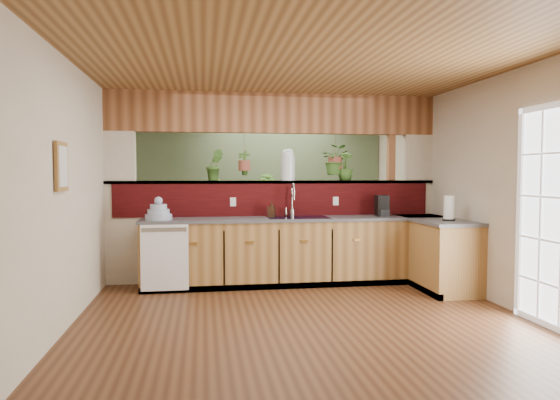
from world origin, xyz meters
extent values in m
cube|color=#4C2B17|center=(0.00, 0.00, 0.00)|extent=(4.60, 7.00, 0.01)
cube|color=brown|center=(0.00, 0.00, 2.60)|extent=(4.60, 7.00, 0.01)
cube|color=beige|center=(0.00, 3.50, 1.30)|extent=(4.60, 0.02, 2.60)
cube|color=beige|center=(0.00, -3.50, 1.30)|extent=(4.60, 0.02, 2.60)
cube|color=beige|center=(-2.30, 0.00, 1.30)|extent=(0.02, 7.00, 2.60)
cube|color=beige|center=(2.30, 0.00, 1.30)|extent=(0.02, 7.00, 2.60)
cube|color=beige|center=(0.00, 1.35, 0.68)|extent=(4.60, 0.15, 1.35)
cube|color=#370708|center=(0.00, 1.27, 1.12)|extent=(4.40, 0.02, 0.45)
cube|color=brown|center=(0.00, 1.35, 1.37)|extent=(4.60, 0.21, 0.04)
cube|color=brown|center=(0.00, 1.35, 2.33)|extent=(4.60, 0.15, 0.55)
cube|color=beige|center=(-2.10, 1.35, 1.70)|extent=(0.40, 0.15, 0.70)
cube|color=beige|center=(2.10, 1.35, 1.70)|extent=(0.40, 0.15, 0.70)
cube|color=brown|center=(1.70, 1.35, 1.30)|extent=(0.10, 0.10, 2.60)
cube|color=brown|center=(0.00, 1.35, 1.37)|extent=(4.60, 0.21, 0.04)
cube|color=brown|center=(0.00, 1.35, 2.33)|extent=(4.60, 0.15, 0.55)
cube|color=#4C5F40|center=(0.00, 3.48, 1.30)|extent=(4.55, 0.02, 2.55)
cube|color=olive|center=(0.25, 0.98, 0.43)|extent=(4.10, 0.60, 0.86)
cube|color=#47474C|center=(0.25, 0.98, 0.88)|extent=(4.14, 0.64, 0.04)
cube|color=olive|center=(2.00, 0.54, 0.43)|extent=(0.60, 1.48, 0.86)
cube|color=#47474C|center=(2.00, 0.54, 0.88)|extent=(0.64, 1.52, 0.04)
cube|color=olive|center=(2.00, 0.98, 0.43)|extent=(0.60, 0.60, 0.86)
cube|color=#47474C|center=(2.00, 0.98, 0.88)|extent=(0.64, 0.64, 0.04)
cube|color=black|center=(0.25, 0.71, 0.04)|extent=(4.10, 0.06, 0.08)
cube|color=black|center=(1.73, 0.54, 0.04)|extent=(0.06, 1.48, 0.08)
cube|color=white|center=(-1.48, 0.66, 0.45)|extent=(0.58, 0.02, 0.82)
cube|color=#B7B7B2|center=(-1.48, 0.65, 0.80)|extent=(0.54, 0.01, 0.05)
cube|color=black|center=(0.25, 0.98, 0.89)|extent=(0.82, 0.50, 0.03)
cube|color=black|center=(0.06, 0.98, 0.80)|extent=(0.34, 0.40, 0.16)
cube|color=black|center=(0.44, 0.98, 0.80)|extent=(0.34, 0.40, 0.16)
cube|color=white|center=(2.27, -1.30, 1.05)|extent=(0.06, 1.02, 2.16)
cube|color=olive|center=(-2.27, -0.80, 1.55)|extent=(0.03, 0.35, 0.45)
cube|color=silver|center=(-2.26, -0.80, 1.55)|extent=(0.01, 0.27, 0.37)
cylinder|color=#B7B7B2|center=(0.21, 1.18, 0.95)|extent=(0.07, 0.07, 0.10)
cylinder|color=#B7B7B2|center=(0.21, 1.18, 1.12)|extent=(0.02, 0.02, 0.27)
torus|color=#B7B7B2|center=(0.21, 1.11, 1.26)|extent=(0.19, 0.09, 0.20)
cylinder|color=#B7B7B2|center=(0.21, 1.02, 1.19)|extent=(0.02, 0.02, 0.12)
cylinder|color=#B7B7B2|center=(0.12, 1.18, 0.97)|extent=(0.03, 0.03, 0.10)
cylinder|color=#96A3C2|center=(-1.56, 0.87, 0.94)|extent=(0.34, 0.34, 0.07)
cylinder|color=#96A3C2|center=(-1.56, 0.87, 1.01)|extent=(0.27, 0.27, 0.06)
cylinder|color=#96A3C2|center=(-1.56, 0.87, 1.07)|extent=(0.21, 0.21, 0.06)
sphere|color=#96A3C2|center=(-1.56, 0.87, 1.14)|extent=(0.11, 0.11, 0.11)
imported|color=#392114|center=(-0.09, 1.09, 1.01)|extent=(0.13, 0.13, 0.21)
cube|color=black|center=(1.44, 1.02, 1.04)|extent=(0.15, 0.25, 0.29)
cube|color=black|center=(1.44, 0.93, 0.95)|extent=(0.13, 0.10, 0.10)
cylinder|color=silver|center=(1.44, 0.96, 0.99)|extent=(0.08, 0.08, 0.08)
cylinder|color=black|center=(2.03, 0.22, 0.91)|extent=(0.16, 0.16, 0.02)
cylinder|color=#B7B7B2|center=(2.03, 0.22, 1.07)|extent=(0.02, 0.02, 0.33)
cylinder|color=white|center=(2.03, 0.22, 1.07)|extent=(0.13, 0.13, 0.29)
cylinder|color=silver|center=(0.18, 1.35, 1.56)|extent=(0.20, 0.20, 0.33)
sphere|color=silver|center=(0.18, 1.35, 1.75)|extent=(0.18, 0.18, 0.18)
imported|color=#325A1F|center=(-0.84, 1.35, 1.61)|extent=(0.27, 0.24, 0.43)
imported|color=#325A1F|center=(1.01, 1.35, 1.59)|extent=(0.29, 0.29, 0.41)
cylinder|color=brown|center=(-0.44, 1.35, 1.85)|extent=(0.01, 0.01, 0.39)
cylinder|color=brown|center=(-0.44, 1.35, 1.60)|extent=(0.17, 0.17, 0.14)
imported|color=#325A1F|center=(-0.44, 1.35, 1.82)|extent=(0.22, 0.19, 0.35)
cylinder|color=brown|center=(0.86, 1.35, 1.88)|extent=(0.01, 0.01, 0.35)
cylinder|color=brown|center=(0.86, 1.35, 1.64)|extent=(0.20, 0.20, 0.17)
imported|color=#325A1F|center=(0.86, 1.35, 1.89)|extent=(0.48, 0.45, 0.42)
cube|color=black|center=(-0.25, 3.25, 0.50)|extent=(1.42, 0.59, 0.92)
imported|color=#325A1F|center=(-0.75, 3.25, 1.18)|extent=(0.26, 0.21, 0.44)
imported|color=#325A1F|center=(0.12, 3.25, 1.23)|extent=(0.31, 0.31, 0.53)
imported|color=#325A1F|center=(0.89, 2.31, 0.42)|extent=(0.93, 0.87, 0.84)
camera|label=1|loc=(-1.00, -5.58, 1.48)|focal=32.00mm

